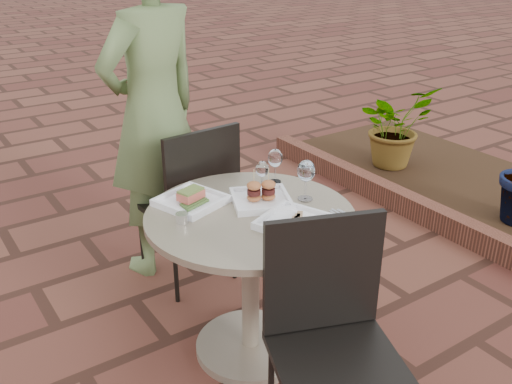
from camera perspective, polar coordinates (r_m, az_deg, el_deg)
ground at (r=3.06m, az=-1.63°, el=-11.93°), size 60.00×60.00×0.00m
cafe_table at (r=2.55m, az=-0.56°, el=-7.05°), size 0.90×0.90×0.73m
chair_far at (r=3.04m, az=-6.25°, el=-0.20°), size 0.47×0.47×0.93m
chair_near at (r=2.09m, az=7.48°, el=-13.05°), size 0.57×0.57×0.93m
diner at (r=3.16m, az=-10.18°, el=7.83°), size 0.78×0.63×1.85m
plate_salmon at (r=2.51m, az=-6.49°, el=-0.78°), size 0.32×0.32×0.07m
plate_sliders at (r=2.50m, az=0.52°, el=-0.44°), size 0.33×0.33×0.16m
plate_tuna at (r=2.32m, az=3.90°, el=-3.02°), size 0.34×0.34×0.03m
wine_glass_right at (r=2.50m, az=5.04°, el=2.02°), size 0.08×0.08×0.19m
wine_glass_mid at (r=2.59m, az=0.62°, el=2.24°), size 0.06×0.06×0.14m
wine_glass_far at (r=2.68m, az=1.94°, el=3.33°), size 0.07×0.07×0.17m
steel_ramekin at (r=2.36m, az=-7.40°, el=-2.58°), size 0.06×0.06×0.04m
cutlery_set at (r=2.40m, az=9.24°, el=-2.67°), size 0.10×0.22×0.00m
planter_curb at (r=4.14m, az=15.03°, el=-1.19°), size 0.12×3.00×0.15m
mulch_bed at (r=4.67m, az=20.71°, el=0.45°), size 1.30×3.00×0.06m
potted_plant_a at (r=4.75m, az=13.72°, el=6.44°), size 0.62×0.54×0.66m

